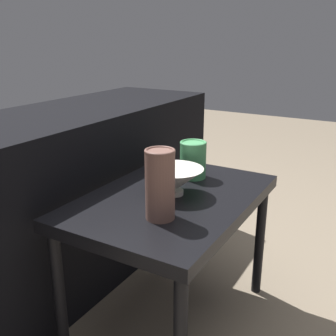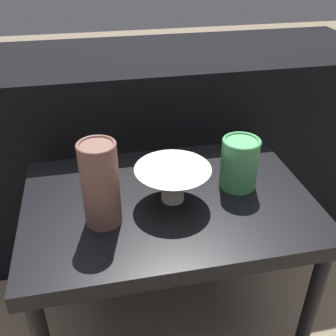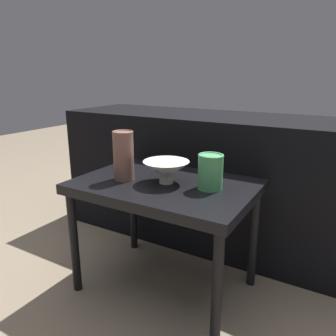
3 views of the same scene
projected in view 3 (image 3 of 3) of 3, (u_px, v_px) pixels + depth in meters
The scene contains 6 objects.
ground_plane at pixel (165, 286), 1.45m from camera, with size 8.00×8.00×0.00m, color #7F705B.
table at pixel (165, 195), 1.33m from camera, with size 0.71×0.49×0.49m.
couch_backdrop at pixel (215, 179), 1.80m from camera, with size 1.70×0.50×0.70m.
bowl at pixel (166, 170), 1.29m from camera, with size 0.18×0.18×0.09m.
vase_textured_left at pixel (124, 155), 1.32m from camera, with size 0.08×0.08×0.20m.
vase_colorful_right at pixel (210, 171), 1.22m from camera, with size 0.10×0.10×0.13m.
Camera 3 is at (0.64, -1.07, 0.91)m, focal length 35.00 mm.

